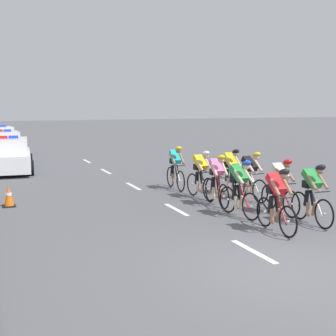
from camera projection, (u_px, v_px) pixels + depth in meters
ground_plane at (285, 268)px, 8.32m from camera, size 160.00×160.00×0.00m
lane_markings_centre at (152, 196)px, 14.80m from camera, size 0.14×21.60×0.01m
cyclist_lead at (277, 199)px, 10.58m from camera, size 0.43×1.72×1.56m
cyclist_second at (313, 193)px, 11.29m from camera, size 0.43×1.72×1.56m
cyclist_third at (240, 187)px, 12.06m from camera, size 0.45×1.72×1.56m
cyclist_fourth at (281, 185)px, 12.37m from camera, size 0.42×1.72×1.56m
cyclist_fifth at (217, 179)px, 13.37m from camera, size 0.44×1.72×1.56m
cyclist_sixth at (250, 175)px, 14.10m from camera, size 0.45×1.72×1.56m
cyclist_seventh at (201, 174)px, 14.43m from camera, size 0.44×1.72×1.56m
cyclist_eighth at (231, 171)px, 15.01m from camera, size 0.42×1.72×1.56m
cyclist_ninth at (176, 167)px, 15.97m from camera, size 0.42×1.72×1.56m
police_car_nearest at (9, 156)px, 20.12m from camera, size 2.26×4.52×1.59m
police_car_second at (4, 146)px, 25.09m from camera, size 2.10×4.45×1.59m
police_car_third at (0, 139)px, 30.30m from camera, size 2.24×4.52×1.59m
traffic_cone_near at (9, 196)px, 13.30m from camera, size 0.36×0.36×0.64m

